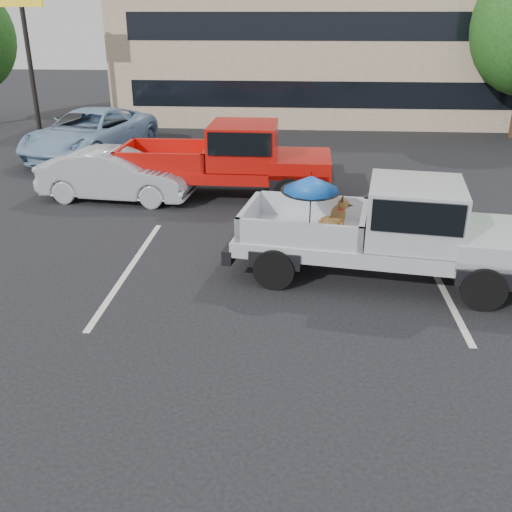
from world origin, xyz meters
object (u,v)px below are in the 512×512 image
object	(u,v)px
silver_pickup	(400,226)
silver_sedan	(117,175)
red_pickup	(237,157)
motel_sign	(23,14)
tree_back	(414,19)
blue_suv	(90,133)

from	to	relation	value
silver_pickup	silver_sedan	distance (m)	8.16
red_pickup	silver_sedan	xyz separation A→B (m)	(-3.20, -0.56, -0.41)
motel_sign	tree_back	bearing A→B (deg)	32.01
silver_pickup	red_pickup	bearing A→B (deg)	133.54
silver_pickup	silver_sedan	world-z (taller)	silver_pickup
silver_sedan	blue_suv	distance (m)	5.57
motel_sign	red_pickup	world-z (taller)	motel_sign
motel_sign	silver_pickup	xyz separation A→B (m)	(12.19, -12.06, -3.60)
tree_back	silver_pickup	bearing A→B (deg)	-99.81
tree_back	blue_suv	xyz separation A→B (m)	(-13.03, -12.50, -3.61)
silver_pickup	red_pickup	distance (m)	6.23
motel_sign	silver_pickup	distance (m)	17.52
red_pickup	tree_back	bearing A→B (deg)	67.36
tree_back	silver_pickup	xyz separation A→B (m)	(-3.81, -22.06, -3.36)
motel_sign	silver_pickup	bearing A→B (deg)	-44.70
silver_pickup	blue_suv	world-z (taller)	silver_pickup
silver_pickup	silver_sedan	bearing A→B (deg)	154.74
silver_sedan	motel_sign	bearing A→B (deg)	41.55
silver_pickup	motel_sign	bearing A→B (deg)	144.03
silver_pickup	blue_suv	xyz separation A→B (m)	(-9.21, 9.55, -0.25)
tree_back	red_pickup	distance (m)	18.77
silver_pickup	red_pickup	xyz separation A→B (m)	(-3.56, 5.12, 0.04)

